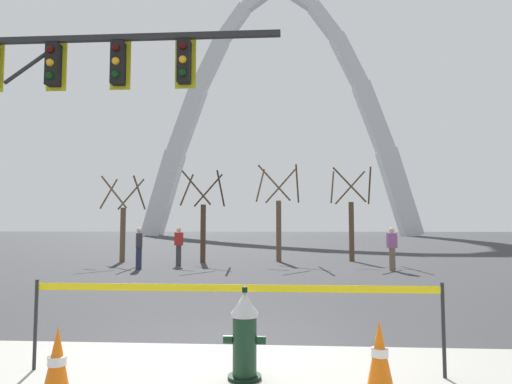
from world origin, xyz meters
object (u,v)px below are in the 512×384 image
at_px(traffic_cone_mid_sidewalk, 380,358).
at_px(traffic_signal_gantry, 33,95).
at_px(monument_arch, 279,124).
at_px(fire_hydrant, 245,335).
at_px(pedestrian_walking_left, 139,248).
at_px(pedestrian_standing_center, 179,246).
at_px(traffic_cone_by_hydrant, 57,367).
at_px(pedestrian_walking_right, 392,249).

distance_m(traffic_cone_mid_sidewalk, traffic_signal_gantry, 8.60).
distance_m(traffic_signal_gantry, monument_arch, 67.14).
bearing_deg(fire_hydrant, traffic_cone_mid_sidewalk, -15.43).
bearing_deg(traffic_signal_gantry, pedestrian_walking_left, 91.78).
height_order(fire_hydrant, pedestrian_walking_left, pedestrian_walking_left).
bearing_deg(traffic_signal_gantry, traffic_cone_mid_sidewalk, -35.05).
height_order(fire_hydrant, pedestrian_standing_center, pedestrian_standing_center).
relative_size(traffic_cone_by_hydrant, traffic_cone_mid_sidewalk, 1.00).
distance_m(monument_arch, pedestrian_walking_left, 60.51).
xyz_separation_m(monument_arch, pedestrian_walking_left, (-4.70, -57.59, -17.98)).
bearing_deg(traffic_cone_mid_sidewalk, pedestrian_walking_left, 117.88).
height_order(traffic_cone_mid_sidewalk, pedestrian_standing_center, pedestrian_standing_center).
xyz_separation_m(traffic_cone_by_hydrant, pedestrian_standing_center, (-2.33, 14.46, 0.46)).
distance_m(traffic_cone_by_hydrant, pedestrian_standing_center, 14.65).
bearing_deg(traffic_cone_mid_sidewalk, pedestrian_standing_center, 110.93).
bearing_deg(fire_hydrant, traffic_cone_by_hydrant, -153.06).
distance_m(traffic_cone_mid_sidewalk, pedestrian_walking_right, 12.67).
xyz_separation_m(fire_hydrant, monument_arch, (-0.39, 69.41, 18.33)).
distance_m(traffic_cone_by_hydrant, traffic_cone_mid_sidewalk, 3.06).
relative_size(fire_hydrant, monument_arch, 0.02).
distance_m(pedestrian_walking_left, pedestrian_walking_right, 9.48).
relative_size(traffic_signal_gantry, pedestrian_standing_center, 4.92).
xyz_separation_m(traffic_cone_mid_sidewalk, pedestrian_standing_center, (-5.35, 13.99, 0.46)).
xyz_separation_m(fire_hydrant, pedestrian_walking_right, (4.39, 11.92, 0.35)).
relative_size(fire_hydrant, pedestrian_standing_center, 0.62).
relative_size(traffic_cone_mid_sidewalk, pedestrian_walking_left, 0.46).
bearing_deg(fire_hydrant, monument_arch, 90.32).
bearing_deg(fire_hydrant, pedestrian_standing_center, 106.32).
xyz_separation_m(traffic_cone_by_hydrant, pedestrian_walking_right, (6.05, 12.76, 0.46)).
bearing_deg(monument_arch, fire_hydrant, -89.68).
bearing_deg(traffic_signal_gantry, fire_hydrant, -39.40).
xyz_separation_m(pedestrian_walking_left, pedestrian_walking_right, (9.48, 0.09, 0.00)).
height_order(traffic_cone_mid_sidewalk, pedestrian_walking_right, pedestrian_walking_right).
relative_size(pedestrian_walking_left, pedestrian_walking_right, 1.00).
height_order(traffic_signal_gantry, pedestrian_walking_right, traffic_signal_gantry).
relative_size(traffic_signal_gantry, pedestrian_walking_left, 4.92).
xyz_separation_m(traffic_signal_gantry, pedestrian_walking_left, (-0.24, 7.84, -3.59)).
distance_m(traffic_cone_mid_sidewalk, monument_arch, 72.20).
bearing_deg(pedestrian_walking_left, traffic_cone_mid_sidewalk, -62.12).
bearing_deg(traffic_cone_by_hydrant, pedestrian_walking_left, 105.14).
bearing_deg(monument_arch, traffic_cone_mid_sidewalk, -88.56).
height_order(monument_arch, pedestrian_walking_right, monument_arch).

